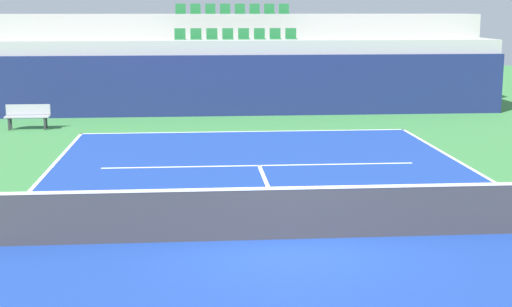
# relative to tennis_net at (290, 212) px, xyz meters

# --- Properties ---
(ground_plane) EXTENTS (80.00, 80.00, 0.00)m
(ground_plane) POSITION_rel_tennis_net_xyz_m (0.00, 0.00, -0.51)
(ground_plane) COLOR #387A3D
(court_surface) EXTENTS (11.00, 24.00, 0.01)m
(court_surface) POSITION_rel_tennis_net_xyz_m (0.00, 0.00, -0.50)
(court_surface) COLOR navy
(court_surface) RESTS_ON ground_plane
(baseline_far) EXTENTS (11.00, 0.10, 0.00)m
(baseline_far) POSITION_rel_tennis_net_xyz_m (0.00, 11.95, -0.50)
(baseline_far) COLOR white
(baseline_far) RESTS_ON court_surface
(service_line_far) EXTENTS (8.26, 0.10, 0.00)m
(service_line_far) POSITION_rel_tennis_net_xyz_m (0.00, 6.40, -0.50)
(service_line_far) COLOR white
(service_line_far) RESTS_ON court_surface
(centre_service_line) EXTENTS (0.10, 6.40, 0.00)m
(centre_service_line) POSITION_rel_tennis_net_xyz_m (0.00, 3.20, -0.50)
(centre_service_line) COLOR white
(centre_service_line) RESTS_ON court_surface
(back_wall) EXTENTS (20.96, 0.30, 2.33)m
(back_wall) POSITION_rel_tennis_net_xyz_m (0.00, 15.87, 0.66)
(back_wall) COLOR navy
(back_wall) RESTS_ON ground_plane
(stands_tier_lower) EXTENTS (20.96, 2.40, 2.88)m
(stands_tier_lower) POSITION_rel_tennis_net_xyz_m (0.00, 17.22, 0.93)
(stands_tier_lower) COLOR #9E9E99
(stands_tier_lower) RESTS_ON ground_plane
(stands_tier_upper) EXTENTS (20.96, 2.40, 3.86)m
(stands_tier_upper) POSITION_rel_tennis_net_xyz_m (0.00, 19.62, 1.42)
(stands_tier_upper) COLOR #9E9E99
(stands_tier_upper) RESTS_ON ground_plane
(seating_row_lower) EXTENTS (4.90, 0.44, 0.44)m
(seating_row_lower) POSITION_rel_tennis_net_xyz_m (-0.00, 17.31, 2.50)
(seating_row_lower) COLOR #1E6633
(seating_row_lower) RESTS_ON stands_tier_lower
(seating_row_upper) EXTENTS (4.90, 0.44, 0.44)m
(seating_row_upper) POSITION_rel_tennis_net_xyz_m (-0.00, 19.71, 3.48)
(seating_row_upper) COLOR #1E6633
(seating_row_upper) RESTS_ON stands_tier_upper
(tennis_net) EXTENTS (11.08, 0.08, 1.07)m
(tennis_net) POSITION_rel_tennis_net_xyz_m (0.00, 0.00, 0.00)
(tennis_net) COLOR black
(tennis_net) RESTS_ON court_surface
(player_bench) EXTENTS (1.50, 0.40, 0.85)m
(player_bench) POSITION_rel_tennis_net_xyz_m (-7.41, 13.12, -0.00)
(player_bench) COLOR #99999E
(player_bench) RESTS_ON ground_plane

